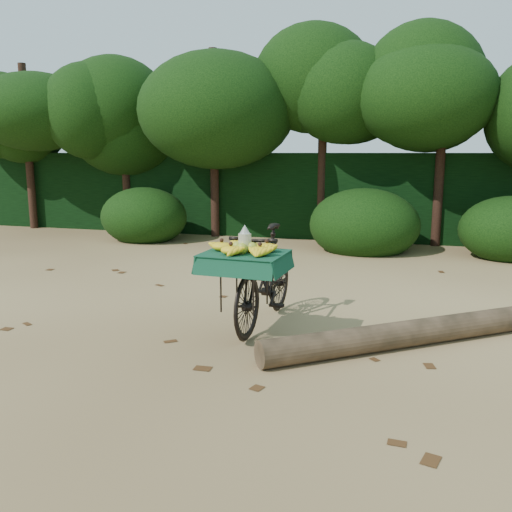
% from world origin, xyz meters
% --- Properties ---
extents(ground, '(80.00, 80.00, 0.00)m').
position_xyz_m(ground, '(0.00, 0.00, 0.00)').
color(ground, tan).
rests_on(ground, ground).
extents(vendor_bicycle, '(0.79, 1.82, 1.06)m').
position_xyz_m(vendor_bicycle, '(0.91, -0.41, 0.54)').
color(vendor_bicycle, black).
rests_on(vendor_bicycle, ground).
extents(fallen_log, '(2.90, 2.34, 0.25)m').
position_xyz_m(fallen_log, '(2.57, -0.51, 0.13)').
color(fallen_log, brown).
rests_on(fallen_log, ground).
extents(hedge_backdrop, '(26.00, 1.80, 1.80)m').
position_xyz_m(hedge_backdrop, '(0.00, 6.30, 0.90)').
color(hedge_backdrop, black).
rests_on(hedge_backdrop, ground).
extents(tree_row, '(14.50, 2.00, 4.00)m').
position_xyz_m(tree_row, '(-0.65, 5.50, 2.00)').
color(tree_row, black).
rests_on(tree_row, ground).
extents(bush_clumps, '(8.80, 1.70, 0.90)m').
position_xyz_m(bush_clumps, '(0.50, 4.30, 0.45)').
color(bush_clumps, black).
rests_on(bush_clumps, ground).
extents(leaf_litter, '(7.00, 7.30, 0.01)m').
position_xyz_m(leaf_litter, '(0.00, 0.65, 0.01)').
color(leaf_litter, '#442812').
rests_on(leaf_litter, ground).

